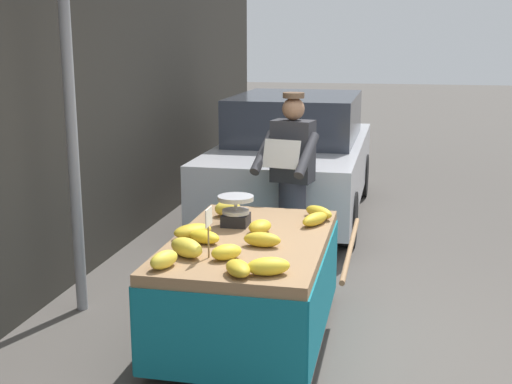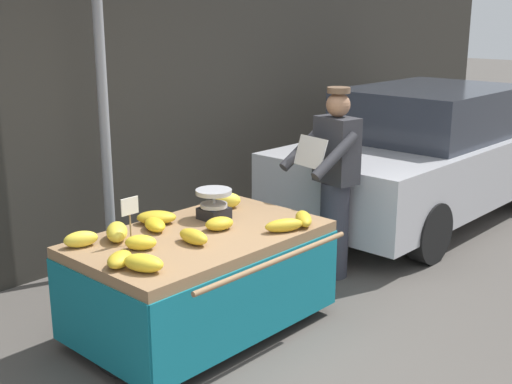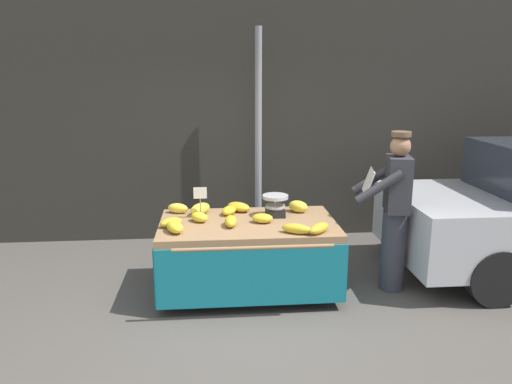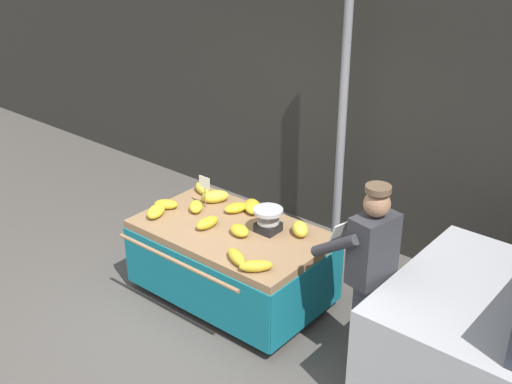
{
  "view_description": "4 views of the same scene",
  "coord_description": "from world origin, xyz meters",
  "views": [
    {
      "loc": [
        -4.47,
        -0.28,
        2.19
      ],
      "look_at": [
        0.34,
        0.74,
        1.06
      ],
      "focal_mm": 46.69,
      "sensor_mm": 36.0,
      "label": 1
    },
    {
      "loc": [
        -3.02,
        -2.66,
        2.34
      ],
      "look_at": [
        0.59,
        0.67,
        1.0
      ],
      "focal_mm": 46.5,
      "sensor_mm": 36.0,
      "label": 2
    },
    {
      "loc": [
        -0.29,
        -4.16,
        2.31
      ],
      "look_at": [
        0.13,
        0.65,
        1.12
      ],
      "focal_mm": 34.51,
      "sensor_mm": 36.0,
      "label": 3
    },
    {
      "loc": [
        3.74,
        -3.35,
        3.79
      ],
      "look_at": [
        0.24,
        0.88,
        1.17
      ],
      "focal_mm": 46.12,
      "sensor_mm": 36.0,
      "label": 4
    }
  ],
  "objects": [
    {
      "name": "banana_bunch_7",
      "position": [
        -0.69,
        1.12,
        0.84
      ],
      "size": [
        0.26,
        0.19,
        0.11
      ],
      "primitive_type": "ellipsoid",
      "rotation": [
        0.0,
        0.0,
        1.22
      ],
      "color": "yellow",
      "rests_on": "banana_cart"
    },
    {
      "name": "banana_bunch_1",
      "position": [
        -0.68,
        0.45,
        0.84
      ],
      "size": [
        0.23,
        0.31,
        0.11
      ],
      "primitive_type": "ellipsoid",
      "rotation": [
        0.0,
        0.0,
        0.37
      ],
      "color": "yellow",
      "rests_on": "banana_cart"
    },
    {
      "name": "banana_bunch_8",
      "position": [
        0.2,
        0.69,
        0.83
      ],
      "size": [
        0.25,
        0.21,
        0.1
      ],
      "primitive_type": "ellipsoid",
      "rotation": [
        0.0,
        0.0,
        1.28
      ],
      "color": "gold",
      "rests_on": "banana_cart"
    },
    {
      "name": "banana_bunch_6",
      "position": [
        0.64,
        1.05,
        0.85
      ],
      "size": [
        0.27,
        0.26,
        0.13
      ],
      "primitive_type": "ellipsoid",
      "rotation": [
        0.0,
        0.0,
        0.85
      ],
      "color": "yellow",
      "rests_on": "banana_cart"
    },
    {
      "name": "banana_bunch_4",
      "position": [
        -0.13,
        1.02,
        0.83
      ],
      "size": [
        0.22,
        0.28,
        0.09
      ],
      "primitive_type": "ellipsoid",
      "rotation": [
        0.0,
        0.0,
        2.77
      ],
      "color": "gold",
      "rests_on": "banana_cart"
    },
    {
      "name": "back_wall",
      "position": [
        0.0,
        2.67,
        2.19
      ],
      "size": [
        16.0,
        0.24,
        4.39
      ],
      "primitive_type": "cube",
      "color": "#2D2B26",
      "rests_on": "ground"
    },
    {
      "name": "banana_bunch_10",
      "position": [
        -0.44,
        1.05,
        0.84
      ],
      "size": [
        0.29,
        0.32,
        0.13
      ],
      "primitive_type": "ellipsoid",
      "rotation": [
        0.0,
        0.0,
        2.51
      ],
      "color": "yellow",
      "rests_on": "banana_cart"
    },
    {
      "name": "street_pole",
      "position": [
        0.3,
        2.22,
        1.43
      ],
      "size": [
        0.09,
        0.09,
        2.85
      ],
      "primitive_type": "cylinder",
      "color": "gray",
      "rests_on": "ground"
    },
    {
      "name": "banana_bunch_2",
      "position": [
        -0.02,
        1.14,
        0.83
      ],
      "size": [
        0.33,
        0.33,
        0.1
      ],
      "primitive_type": "ellipsoid",
      "rotation": [
        0.0,
        0.0,
        0.79
      ],
      "color": "gold",
      "rests_on": "banana_cart"
    },
    {
      "name": "banana_bunch_0",
      "position": [
        0.72,
        0.3,
        0.83
      ],
      "size": [
        0.29,
        0.29,
        0.1
      ],
      "primitive_type": "ellipsoid",
      "rotation": [
        0.0,
        0.0,
        2.38
      ],
      "color": "gold",
      "rests_on": "banana_cart"
    },
    {
      "name": "banana_bunch_3",
      "position": [
        -0.45,
        0.78,
        0.83
      ],
      "size": [
        0.24,
        0.25,
        0.1
      ],
      "primitive_type": "ellipsoid",
      "rotation": [
        0.0,
        0.0,
        0.73
      ],
      "color": "yellow",
      "rests_on": "banana_cart"
    },
    {
      "name": "ground_plane",
      "position": [
        0.0,
        0.0,
        0.0
      ],
      "size": [
        60.0,
        60.0,
        0.0
      ],
      "primitive_type": "plane",
      "color": "#514C47"
    },
    {
      "name": "weighing_scale",
      "position": [
        0.37,
        0.91,
        0.9
      ],
      "size": [
        0.28,
        0.28,
        0.23
      ],
      "color": "black",
      "rests_on": "banana_cart"
    },
    {
      "name": "vendor_person",
      "position": [
        1.6,
        0.67,
        0.87
      ],
      "size": [
        0.64,
        0.59,
        1.71
      ],
      "color": "#383842",
      "rests_on": "ground"
    },
    {
      "name": "banana_bunch_9",
      "position": [
        0.5,
        0.31,
        0.83
      ],
      "size": [
        0.32,
        0.23,
        0.1
      ],
      "primitive_type": "ellipsoid",
      "rotation": [
        0.0,
        0.0,
        1.11
      ],
      "color": "gold",
      "rests_on": "banana_cart"
    },
    {
      "name": "banana_bunch_5",
      "position": [
        -0.13,
        0.6,
        0.83
      ],
      "size": [
        0.14,
        0.27,
        0.1
      ],
      "primitive_type": "ellipsoid",
      "rotation": [
        0.0,
        0.0,
        3.09
      ],
      "color": "gold",
      "rests_on": "banana_cart"
    },
    {
      "name": "price_sign",
      "position": [
        -0.44,
        0.9,
        1.03
      ],
      "size": [
        0.14,
        0.01,
        0.34
      ],
      "color": "#997A51",
      "rests_on": "banana_cart"
    },
    {
      "name": "banana_cart",
      "position": [
        0.06,
        0.73,
        0.58
      ],
      "size": [
        1.85,
        1.31,
        0.78
      ],
      "color": "#93704C",
      "rests_on": "ground"
    },
    {
      "name": "banana_bunch_11",
      "position": [
        -0.73,
        0.63,
        0.83
      ],
      "size": [
        0.28,
        0.24,
        0.09
      ],
      "primitive_type": "ellipsoid",
      "rotation": [
        0.0,
        0.0,
        2.13
      ],
      "color": "gold",
      "rests_on": "banana_cart"
    }
  ]
}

